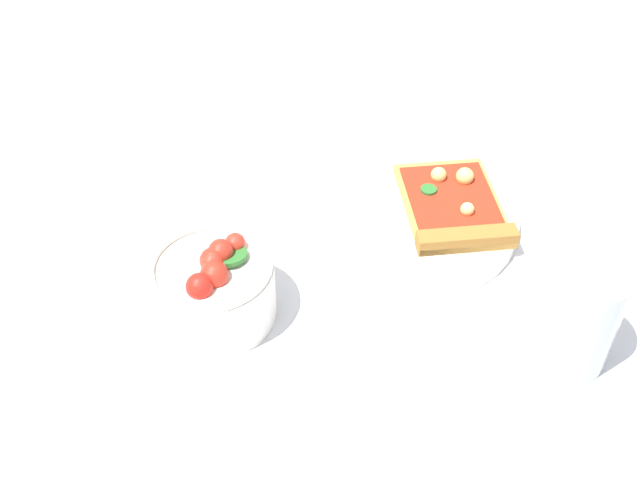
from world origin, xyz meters
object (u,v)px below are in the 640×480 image
(pizza_slice_main, at_px, (455,208))
(paper_napkin, at_px, (134,183))
(plate, at_px, (405,216))
(soda_glass, at_px, (574,315))
(salad_bowl, at_px, (213,286))

(pizza_slice_main, xyz_separation_m, paper_napkin, (-0.07, 0.35, -0.02))
(plate, height_order, pizza_slice_main, pizza_slice_main)
(plate, relative_size, paper_napkin, 1.60)
(pizza_slice_main, bearing_deg, soda_glass, -134.31)
(pizza_slice_main, xyz_separation_m, soda_glass, (-0.13, -0.14, 0.03))
(pizza_slice_main, height_order, salad_bowl, salad_bowl)
(salad_bowl, height_order, paper_napkin, salad_bowl)
(salad_bowl, bearing_deg, soda_glass, -76.14)
(pizza_slice_main, bearing_deg, plate, 108.41)
(salad_bowl, xyz_separation_m, paper_napkin, (0.14, 0.18, -0.03))
(soda_glass, distance_m, paper_napkin, 0.49)
(plate, relative_size, soda_glass, 2.27)
(pizza_slice_main, distance_m, paper_napkin, 0.36)
(soda_glass, bearing_deg, plate, 57.50)
(plate, xyz_separation_m, pizza_slice_main, (0.02, -0.05, 0.01))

